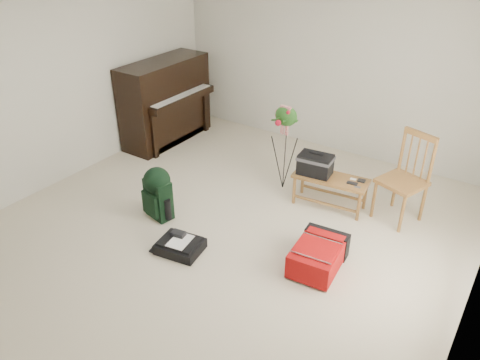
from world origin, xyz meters
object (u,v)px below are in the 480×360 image
Objects in this scene: dining_chair at (403,179)px; black_duffel at (180,245)px; red_suitcase at (320,253)px; green_backpack at (157,191)px; flower_stand at (285,148)px; bench at (321,168)px; piano at (166,103)px.

dining_chair reaches higher than black_duffel.
red_suitcase is 1.08× the size of green_backpack.
flower_stand is (0.87, 1.40, 0.21)m from green_backpack.
dining_chair reaches higher than green_backpack.
piano is at bearing 165.82° from bench.
black_duffel is (-1.69, -1.92, -0.44)m from dining_chair.
bench is 1.24m from red_suitcase.
flower_stand reaches higher than green_backpack.
black_duffel is 0.80× the size of green_backpack.
piano is 1.30× the size of flower_stand.
bench is 0.79× the size of flower_stand.
bench is at bearing 55.73° from black_duffel.
dining_chair is 2.60m from black_duffel.
flower_stand is (-1.45, -0.15, 0.05)m from dining_chair.
piano is 1.43× the size of dining_chair.
black_duffel is at bearing -46.08° from piano.
bench is at bearing 55.33° from green_backpack.
bench is 0.94m from dining_chair.
black_duffel is 0.78m from green_backpack.
black_duffel is at bearing -91.01° from flower_stand.
bench is 1.90m from black_duffel.
flower_stand is (-1.07, 1.15, 0.42)m from red_suitcase.
bench is at bearing -146.27° from dining_chair.
red_suitcase reaches higher than black_duffel.
black_duffel is at bearing -112.22° from dining_chair.
dining_chair reaches higher than red_suitcase.
flower_stand is at bearing 127.94° from red_suitcase.
bench reaches higher than black_duffel.
green_backpack is at bearing -114.94° from flower_stand.
flower_stand reaches higher than black_duffel.
piano reaches higher than bench.
dining_chair is at bearing 68.72° from red_suitcase.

